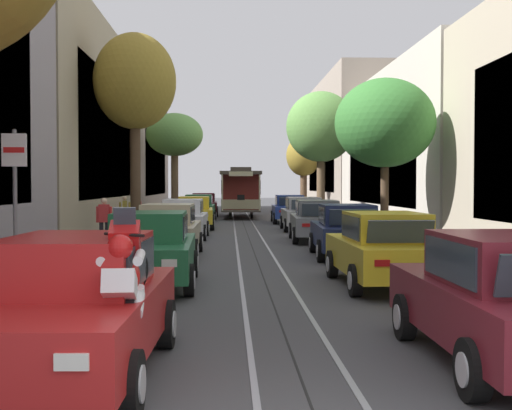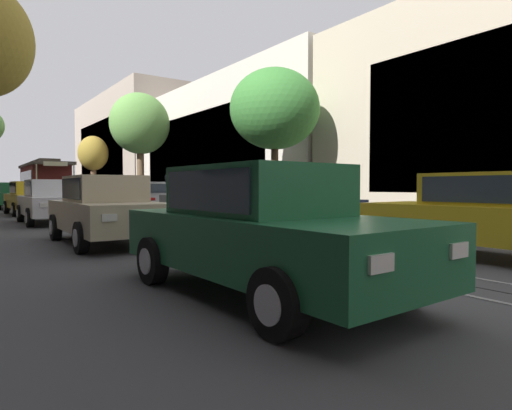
% 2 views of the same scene
% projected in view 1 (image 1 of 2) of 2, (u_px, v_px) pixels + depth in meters
% --- Properties ---
extents(ground_plane, '(160.00, 160.00, 0.00)m').
position_uv_depth(ground_plane, '(247.00, 233.00, 29.71)').
color(ground_plane, '#424244').
extents(trolley_track_rails, '(1.14, 71.10, 0.01)m').
position_uv_depth(trolley_track_rails, '(245.00, 227.00, 34.02)').
color(trolley_track_rails, gray).
rests_on(trolley_track_rails, ground).
extents(building_facade_left, '(5.86, 62.80, 10.86)m').
position_uv_depth(building_facade_left, '(43.00, 123.00, 31.15)').
color(building_facade_left, gray).
rests_on(building_facade_left, ground).
extents(building_facade_right, '(5.22, 62.80, 10.66)m').
position_uv_depth(building_facade_right, '(407.00, 143.00, 37.56)').
color(building_facade_right, '#BCAD93').
rests_on(building_facade_right, ground).
extents(parked_car_red_near_left, '(2.09, 4.40, 1.58)m').
position_uv_depth(parked_car_red_near_left, '(74.00, 306.00, 7.54)').
color(parked_car_red_near_left, red).
rests_on(parked_car_red_near_left, ground).
extents(parked_car_green_second_left, '(2.07, 4.39, 1.58)m').
position_uv_depth(parked_car_green_second_left, '(150.00, 249.00, 14.23)').
color(parked_car_green_second_left, '#1E6038').
rests_on(parked_car_green_second_left, ground).
extents(parked_car_beige_mid_left, '(2.02, 4.37, 1.58)m').
position_uv_depth(parked_car_beige_mid_left, '(168.00, 230.00, 20.19)').
color(parked_car_beige_mid_left, '#C1B28E').
rests_on(parked_car_beige_mid_left, ground).
extents(parked_car_white_fourth_left, '(2.04, 4.38, 1.58)m').
position_uv_depth(parked_car_white_fourth_left, '(183.00, 219.00, 26.96)').
color(parked_car_white_fourth_left, silver).
rests_on(parked_car_white_fourth_left, ground).
extents(parked_car_yellow_fifth_left, '(2.09, 4.40, 1.58)m').
position_uv_depth(parked_car_yellow_fifth_left, '(194.00, 212.00, 32.94)').
color(parked_car_yellow_fifth_left, gold).
rests_on(parked_car_yellow_fifth_left, ground).
extents(parked_car_green_sixth_left, '(2.04, 4.38, 1.58)m').
position_uv_depth(parked_car_green_sixth_left, '(199.00, 208.00, 39.38)').
color(parked_car_green_sixth_left, '#1E6038').
rests_on(parked_car_green_sixth_left, ground).
extents(parked_car_maroon_far_left, '(2.04, 4.38, 1.58)m').
position_uv_depth(parked_car_maroon_far_left, '(204.00, 204.00, 46.18)').
color(parked_car_maroon_far_left, maroon).
rests_on(parked_car_maroon_far_left, ground).
extents(parked_car_maroon_near_right, '(2.02, 4.37, 1.58)m').
position_uv_depth(parked_car_maroon_near_right, '(507.00, 299.00, 7.97)').
color(parked_car_maroon_near_right, maroon).
rests_on(parked_car_maroon_near_right, ground).
extents(parked_car_yellow_second_right, '(2.04, 4.38, 1.58)m').
position_uv_depth(parked_car_yellow_second_right, '(384.00, 249.00, 14.22)').
color(parked_car_yellow_second_right, gold).
rests_on(parked_car_yellow_second_right, ground).
extents(parked_car_navy_mid_right, '(2.13, 4.42, 1.58)m').
position_uv_depth(parked_car_navy_mid_right, '(346.00, 231.00, 19.91)').
color(parked_car_navy_mid_right, '#19234C').
rests_on(parked_car_navy_mid_right, ground).
extents(parked_car_grey_fourth_right, '(2.12, 4.41, 1.58)m').
position_uv_depth(parked_car_grey_fourth_right, '(317.00, 220.00, 25.51)').
color(parked_car_grey_fourth_right, slate).
rests_on(parked_car_grey_fourth_right, ground).
extents(parked_car_silver_fifth_right, '(2.03, 4.37, 1.58)m').
position_uv_depth(parked_car_silver_fifth_right, '(303.00, 214.00, 31.59)').
color(parked_car_silver_fifth_right, '#B7B7BC').
rests_on(parked_car_silver_fifth_right, ground).
extents(parked_car_blue_sixth_right, '(2.05, 4.38, 1.58)m').
position_uv_depth(parked_car_blue_sixth_right, '(289.00, 209.00, 37.77)').
color(parked_car_blue_sixth_right, '#233D93').
rests_on(parked_car_blue_sixth_right, ground).
extents(street_tree_kerb_left_second, '(3.38, 3.57, 8.39)m').
position_uv_depth(street_tree_kerb_left_second, '(135.00, 83.00, 27.46)').
color(street_tree_kerb_left_second, '#4C3826').
rests_on(street_tree_kerb_left_second, ground).
extents(street_tree_kerb_left_mid, '(3.75, 3.50, 6.88)m').
position_uv_depth(street_tree_kerb_left_mid, '(175.00, 136.00, 44.02)').
color(street_tree_kerb_left_mid, brown).
rests_on(street_tree_kerb_left_mid, ground).
extents(street_tree_kerb_right_second, '(3.50, 3.42, 5.87)m').
position_uv_depth(street_tree_kerb_right_second, '(385.00, 123.00, 23.29)').
color(street_tree_kerb_right_second, '#4C3826').
rests_on(street_tree_kerb_right_second, ground).
extents(street_tree_kerb_right_mid, '(3.83, 3.08, 7.29)m').
position_uv_depth(street_tree_kerb_right_mid, '(321.00, 128.00, 36.70)').
color(street_tree_kerb_right_mid, brown).
rests_on(street_tree_kerb_right_mid, ground).
extents(street_tree_kerb_right_fourth, '(2.60, 2.73, 5.87)m').
position_uv_depth(street_tree_kerb_right_fourth, '(304.00, 157.00, 49.86)').
color(street_tree_kerb_right_fourth, brown).
rests_on(street_tree_kerb_right_fourth, ground).
extents(cable_car_trolley, '(2.73, 9.16, 3.28)m').
position_uv_depth(cable_car_trolley, '(241.00, 192.00, 44.97)').
color(cable_car_trolley, maroon).
rests_on(cable_car_trolley, ground).
extents(motorcycle_with_rider, '(0.51, 1.80, 1.92)m').
position_uv_depth(motorcycle_with_rider, '(123.00, 296.00, 6.98)').
color(motorcycle_with_rider, black).
rests_on(motorcycle_with_rider, ground).
extents(pedestrian_on_left_pavement, '(0.55, 0.39, 1.60)m').
position_uv_depth(pedestrian_on_left_pavement, '(125.00, 210.00, 33.15)').
color(pedestrian_on_left_pavement, '#4C4233').
rests_on(pedestrian_on_left_pavement, ground).
extents(pedestrian_on_right_pavement, '(0.55, 0.25, 1.61)m').
position_uv_depth(pedestrian_on_right_pavement, '(136.00, 209.00, 35.14)').
color(pedestrian_on_right_pavement, slate).
rests_on(pedestrian_on_right_pavement, ground).
extents(pedestrian_crossing_far, '(0.55, 0.22, 1.71)m').
position_uv_depth(pedestrian_crossing_far, '(104.00, 219.00, 23.12)').
color(pedestrian_crossing_far, black).
rests_on(pedestrian_crossing_far, ground).
extents(street_sign_post, '(0.36, 0.07, 2.97)m').
position_uv_depth(street_sign_post, '(15.00, 207.00, 9.78)').
color(street_sign_post, slate).
rests_on(street_sign_post, ground).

